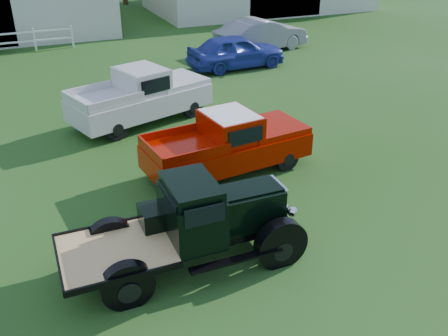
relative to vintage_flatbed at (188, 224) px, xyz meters
name	(u,v)px	position (x,y,z in m)	size (l,w,h in m)	color
ground	(236,229)	(1.47, 0.79, -1.01)	(120.00, 120.00, 0.00)	#1E4610
vintage_flatbed	(188,224)	(0.00, 0.00, 0.00)	(5.07, 2.01, 2.01)	black
red_pickup	(227,143)	(2.48, 3.64, -0.10)	(4.99, 1.92, 1.82)	#9B0F00
white_pickup	(141,96)	(1.17, 8.43, -0.04)	(5.26, 2.04, 1.93)	beige
misc_car_blue	(236,51)	(7.19, 13.45, -0.20)	(1.91, 4.75, 1.62)	navy
misc_car_grey	(261,35)	(9.79, 15.93, -0.14)	(1.84, 5.28, 1.74)	slate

